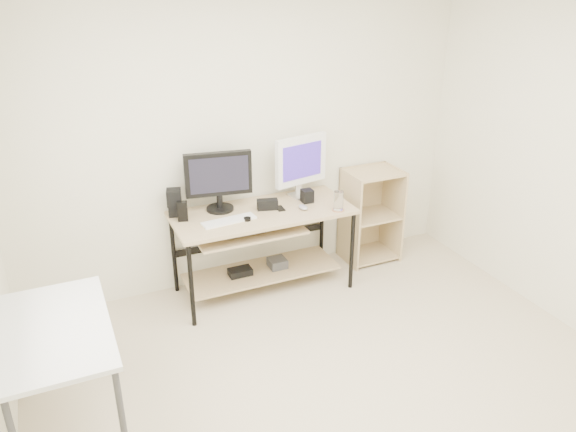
% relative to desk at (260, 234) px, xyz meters
% --- Properties ---
extents(room, '(4.01, 4.01, 2.62)m').
position_rel_desk_xyz_m(room, '(-0.11, -1.62, 0.78)').
color(room, beige).
rests_on(room, ground).
extents(desk, '(1.50, 0.65, 0.75)m').
position_rel_desk_xyz_m(desk, '(0.00, 0.00, 0.00)').
color(desk, tan).
rests_on(desk, ground).
extents(side_table, '(0.60, 1.00, 0.75)m').
position_rel_desk_xyz_m(side_table, '(-1.65, -1.06, 0.13)').
color(side_table, white).
rests_on(side_table, ground).
extents(shelf_unit, '(0.50, 0.40, 0.90)m').
position_rel_desk_xyz_m(shelf_unit, '(1.18, 0.16, -0.09)').
color(shelf_unit, tan).
rests_on(shelf_unit, ground).
extents(black_monitor, '(0.55, 0.23, 0.50)m').
position_rel_desk_xyz_m(black_monitor, '(-0.29, 0.16, 0.50)').
color(black_monitor, black).
rests_on(black_monitor, desk).
extents(white_imac, '(0.51, 0.16, 0.54)m').
position_rel_desk_xyz_m(white_imac, '(0.46, 0.17, 0.52)').
color(white_imac, silver).
rests_on(white_imac, desk).
extents(keyboard, '(0.45, 0.16, 0.02)m').
position_rel_desk_xyz_m(keyboard, '(-0.29, -0.09, 0.22)').
color(keyboard, white).
rests_on(keyboard, desk).
extents(mouse, '(0.08, 0.11, 0.04)m').
position_rel_desk_xyz_m(mouse, '(0.35, -0.11, 0.23)').
color(mouse, '#A8A8AD').
rests_on(mouse, desk).
extents(center_speaker, '(0.19, 0.12, 0.09)m').
position_rel_desk_xyz_m(center_speaker, '(0.08, 0.01, 0.25)').
color(center_speaker, black).
rests_on(center_speaker, desk).
extents(speaker_left, '(0.14, 0.14, 0.23)m').
position_rel_desk_xyz_m(speaker_left, '(-0.66, 0.20, 0.33)').
color(speaker_left, black).
rests_on(speaker_left, desk).
extents(speaker_right, '(0.10, 0.10, 0.11)m').
position_rel_desk_xyz_m(speaker_right, '(0.45, 0.02, 0.27)').
color(speaker_right, black).
rests_on(speaker_right, desk).
extents(audio_controller, '(0.09, 0.07, 0.16)m').
position_rel_desk_xyz_m(audio_controller, '(-0.63, 0.07, 0.29)').
color(audio_controller, black).
rests_on(audio_controller, desk).
extents(volume_puck, '(0.06, 0.06, 0.02)m').
position_rel_desk_xyz_m(volume_puck, '(-0.15, -0.13, 0.22)').
color(volume_puck, black).
rests_on(volume_puck, desk).
extents(smartphone, '(0.07, 0.11, 0.01)m').
position_rel_desk_xyz_m(smartphone, '(0.18, -0.02, 0.22)').
color(smartphone, black).
rests_on(smartphone, desk).
extents(coaster, '(0.13, 0.13, 0.01)m').
position_rel_desk_xyz_m(coaster, '(0.61, -0.25, 0.21)').
color(coaster, '#AC744E').
rests_on(coaster, desk).
extents(drinking_glass, '(0.10, 0.10, 0.16)m').
position_rel_desk_xyz_m(drinking_glass, '(0.61, -0.25, 0.30)').
color(drinking_glass, white).
rests_on(drinking_glass, coaster).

